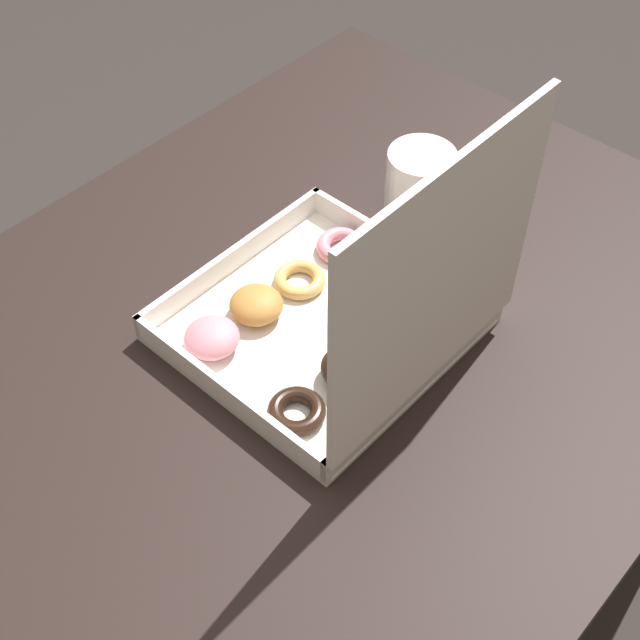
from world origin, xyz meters
TOP-DOWN VIEW (x-y plane):
  - ground_plane at (0.00, 0.00)m, footprint 8.00×8.00m
  - dining_table at (0.00, 0.00)m, footprint 1.19×0.86m
  - donut_box at (-0.04, 0.05)m, footprint 0.32×0.31m
  - coffee_mug at (-0.28, -0.04)m, footprint 0.09×0.09m

SIDE VIEW (x-z plane):
  - ground_plane at x=0.00m, z-range 0.00..0.00m
  - dining_table at x=0.00m, z-range 0.26..0.97m
  - coffee_mug at x=-0.28m, z-range 0.71..0.82m
  - donut_box at x=-0.04m, z-range 0.61..0.94m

